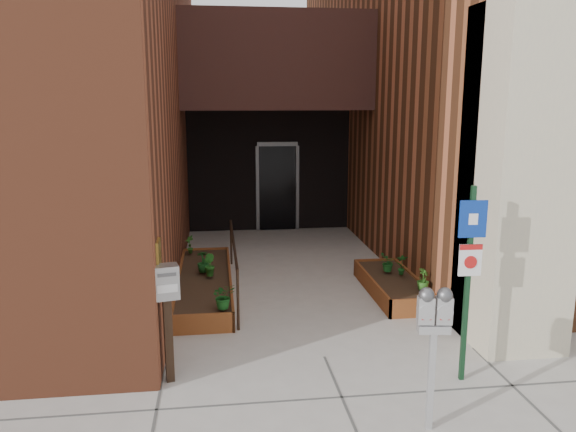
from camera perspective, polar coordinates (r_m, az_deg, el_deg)
name	(u,v)px	position (r m, az deg, el deg)	size (l,w,h in m)	color
ground	(324,357)	(7.39, 3.71, -14.10)	(80.00, 80.00, 0.00)	#9E9991
architecture	(262,21)	(13.58, -2.68, 19.19)	(20.00, 14.60, 10.00)	brown
planter_left	(205,284)	(9.73, -8.45, -6.88)	(0.90, 3.60, 0.30)	maroon
planter_right	(393,286)	(9.70, 10.59, -7.01)	(0.80, 2.20, 0.30)	maroon
handrail	(234,249)	(9.50, -5.55, -3.39)	(0.04, 3.34, 0.90)	black
parking_meter	(434,321)	(5.64, 14.63, -10.25)	(0.34, 0.17, 1.47)	#B2B3B5
sign_post	(469,264)	(6.63, 17.94, -4.65)	(0.31, 0.08, 2.30)	#12341C
payment_dropbox	(167,298)	(6.56, -12.21, -8.18)	(0.32, 0.26, 1.40)	black
shrub_left_a	(224,296)	(8.10, -6.57, -8.07)	(0.33, 0.33, 0.37)	#175119
shrub_left_b	(209,265)	(9.57, -8.02, -4.95)	(0.21, 0.21, 0.37)	#1F611B
shrub_left_c	(203,261)	(9.80, -8.61, -4.58)	(0.21, 0.21, 0.37)	#17511C
shrub_left_d	(190,244)	(11.01, -9.95, -2.86)	(0.18, 0.18, 0.35)	#245B1A
shrub_right_a	(423,279)	(9.04, 13.57, -6.28)	(0.19, 0.19, 0.34)	#2B631C
shrub_right_b	(402,264)	(9.73, 11.50, -4.84)	(0.19, 0.19, 0.36)	#18541B
shrub_right_c	(388,263)	(9.86, 10.10, -4.70)	(0.29, 0.29, 0.32)	#17531C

